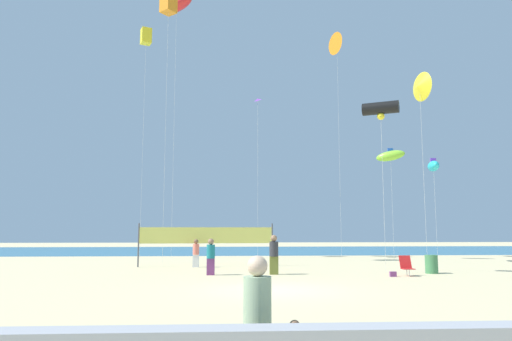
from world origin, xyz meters
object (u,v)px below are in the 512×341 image
object	(u,v)px
kite_lime_inflatable	(391,156)
beachgoer_charcoal_shirt	(274,253)
kite_cyan_inflatable	(433,166)
kite_yellow_box	(146,37)
trash_barrel	(431,264)
kite_red_inflatable	(177,5)
beachgoer_teal_shirt	(211,255)
kite_orange_box	(169,3)
kite_violet_diamond	(257,102)
beach_handbag	(393,274)
folding_beach_chair	(406,265)
kite_black_tube	(381,109)
beachgoer_coral_shirt	(196,252)
volleyball_net	(207,237)
kite_orange_delta	(337,44)
kite_yellow_delta	(420,87)
mother_figure	(257,314)

from	to	relation	value
kite_lime_inflatable	beachgoer_charcoal_shirt	bearing A→B (deg)	-131.86
kite_cyan_inflatable	kite_yellow_box	world-z (taller)	kite_yellow_box
trash_barrel	kite_red_inflatable	bearing A→B (deg)	137.58
beachgoer_teal_shirt	kite_orange_box	distance (m)	18.59
kite_lime_inflatable	kite_violet_diamond	distance (m)	10.28
kite_red_inflatable	kite_orange_box	bearing A→B (deg)	-90.80
beach_handbag	kite_red_inflatable	xyz separation A→B (m)	(-11.24, 13.88, 18.93)
folding_beach_chair	kite_violet_diamond	xyz separation A→B (m)	(-5.87, 12.47, 10.80)
kite_black_tube	kite_yellow_box	bearing A→B (deg)	137.50
trash_barrel	kite_lime_inflatable	bearing A→B (deg)	79.57
kite_cyan_inflatable	beachgoer_coral_shirt	bearing A→B (deg)	-167.72
volleyball_net	kite_yellow_box	bearing A→B (deg)	123.38
trash_barrel	kite_orange_delta	xyz separation A→B (m)	(-1.36, 12.07, 15.68)
beachgoer_coral_shirt	folding_beach_chair	xyz separation A→B (m)	(9.71, -5.38, -0.35)
trash_barrel	kite_orange_delta	world-z (taller)	kite_orange_delta
beachgoer_coral_shirt	kite_orange_box	size ratio (longest dim) A/B	0.09
trash_barrel	kite_red_inflatable	xyz separation A→B (m)	(-13.61, 12.44, 18.62)
beachgoer_coral_shirt	folding_beach_chair	world-z (taller)	beachgoer_coral_shirt
folding_beach_chair	kite_yellow_delta	world-z (taller)	kite_yellow_delta
mother_figure	kite_violet_diamond	xyz separation A→B (m)	(1.73, 26.87, 10.36)
kite_black_tube	kite_red_inflatable	world-z (taller)	kite_red_inflatable
beachgoer_teal_shirt	kite_yellow_box	bearing A→B (deg)	136.05
trash_barrel	kite_cyan_inflatable	bearing A→B (deg)	63.78
mother_figure	kite_orange_delta	xyz separation A→B (m)	(7.86, 27.55, 15.21)
beachgoer_coral_shirt	mother_figure	bearing A→B (deg)	4.84
volleyball_net	beach_handbag	size ratio (longest dim) A/B	26.96
kite_black_tube	kite_lime_inflatable	world-z (taller)	kite_black_tube
beachgoer_coral_shirt	kite_orange_box	xyz separation A→B (m)	(-2.34, 3.95, 16.29)
kite_cyan_inflatable	kite_violet_diamond	distance (m)	12.91
kite_cyan_inflatable	kite_orange_delta	world-z (taller)	kite_orange_delta
kite_yellow_delta	kite_black_tube	world-z (taller)	kite_yellow_delta
trash_barrel	kite_yellow_box	world-z (taller)	kite_yellow_box
folding_beach_chair	kite_yellow_delta	distance (m)	9.43
kite_black_tube	beachgoer_charcoal_shirt	bearing A→B (deg)	-177.83
beachgoer_coral_shirt	kite_cyan_inflatable	bearing A→B (deg)	101.03
folding_beach_chair	beach_handbag	xyz separation A→B (m)	(-0.75, -0.36, -0.35)
mother_figure	trash_barrel	world-z (taller)	mother_figure
beachgoer_teal_shirt	volleyball_net	size ratio (longest dim) A/B	0.22
beachgoer_charcoal_shirt	kite_black_tube	distance (m)	8.77
kite_yellow_delta	kite_yellow_box	xyz separation A→B (m)	(-16.20, 11.55, 7.17)
trash_barrel	kite_yellow_box	xyz separation A→B (m)	(-15.89, 12.71, 16.17)
kite_cyan_inflatable	kite_yellow_delta	xyz separation A→B (m)	(-3.43, -6.42, 3.28)
kite_yellow_delta	kite_orange_box	distance (m)	17.45
beachgoer_teal_shirt	kite_red_inflatable	bearing A→B (deg)	127.27
kite_black_tube	kite_yellow_box	distance (m)	20.55
beachgoer_charcoal_shirt	kite_yellow_delta	size ratio (longest dim) A/B	0.18
beachgoer_coral_shirt	kite_black_tube	size ratio (longest dim) A/B	0.18
beach_handbag	volleyball_net	bearing A→B (deg)	142.75
mother_figure	kite_cyan_inflatable	xyz separation A→B (m)	(12.95, 23.06, 5.24)
kite_yellow_box	beachgoer_coral_shirt	bearing A→B (deg)	-61.53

